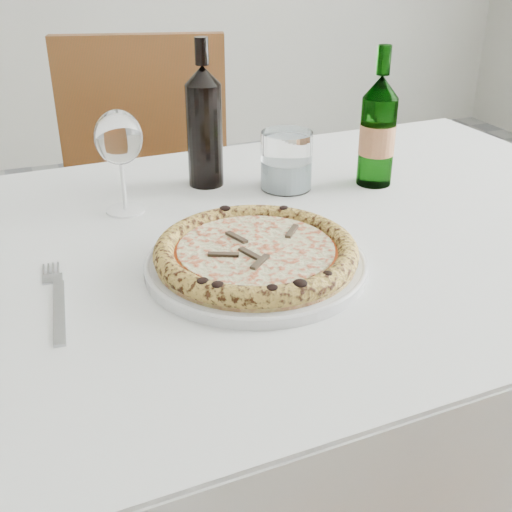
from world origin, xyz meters
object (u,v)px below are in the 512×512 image
at_px(plate, 256,263).
at_px(tumbler, 286,164).
at_px(wine_glass, 119,140).
at_px(chair_far, 147,198).
at_px(beer_bottle, 378,131).
at_px(pizza, 256,252).
at_px(wine_bottle, 204,125).
at_px(dining_table, 233,291).

height_order(plate, tumbler, tumbler).
xyz_separation_m(plate, wine_glass, (-0.13, 0.26, 0.11)).
distance_m(chair_far, beer_bottle, 0.76).
relative_size(pizza, wine_bottle, 1.08).
bearing_deg(tumbler, plate, -120.75).
distance_m(wine_glass, tumbler, 0.29).
bearing_deg(pizza, dining_table, 90.00).
bearing_deg(wine_bottle, beer_bottle, -20.28).
distance_m(pizza, wine_bottle, 0.34).
xyz_separation_m(dining_table, plate, (0.00, -0.10, 0.10)).
height_order(dining_table, plate, plate).
relative_size(chair_far, wine_glass, 5.63).
distance_m(dining_table, beer_bottle, 0.39).
xyz_separation_m(pizza, wine_bottle, (0.03, 0.33, 0.08)).
bearing_deg(pizza, wine_glass, 115.82).
distance_m(dining_table, plate, 0.14).
distance_m(plate, wine_glass, 0.31).
height_order(chair_far, tumbler, chair_far).
height_order(dining_table, beer_bottle, beer_bottle).
bearing_deg(tumbler, wine_glass, -179.12).
xyz_separation_m(chair_far, pizza, (-0.02, -0.86, 0.25)).
distance_m(tumbler, wine_bottle, 0.16).
distance_m(plate, pizza, 0.02).
relative_size(dining_table, beer_bottle, 6.18).
xyz_separation_m(pizza, tumbler, (0.16, 0.26, 0.02)).
bearing_deg(plate, dining_table, 90.00).
bearing_deg(dining_table, chair_far, 88.47).
bearing_deg(wine_glass, beer_bottle, -4.07).
bearing_deg(wine_glass, pizza, -64.18).
distance_m(pizza, beer_bottle, 0.39).
bearing_deg(beer_bottle, plate, -143.76).
xyz_separation_m(tumbler, beer_bottle, (0.16, -0.04, 0.05)).
relative_size(beer_bottle, wine_bottle, 0.95).
height_order(pizza, beer_bottle, beer_bottle).
bearing_deg(wine_bottle, pizza, -95.54).
xyz_separation_m(pizza, wine_glass, (-0.13, 0.26, 0.09)).
relative_size(dining_table, plate, 4.96).
bearing_deg(plate, chair_far, 88.65).
xyz_separation_m(plate, beer_bottle, (0.31, 0.23, 0.09)).
height_order(tumbler, beer_bottle, beer_bottle).
height_order(dining_table, wine_bottle, wine_bottle).
height_order(chair_far, beer_bottle, beer_bottle).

